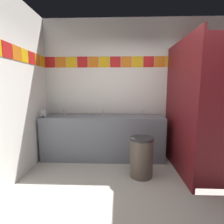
# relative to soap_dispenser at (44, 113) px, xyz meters

# --- Properties ---
(ground_plane) EXTENTS (9.27, 9.27, 0.00)m
(ground_plane) POSITION_rel_soap_dispenser_xyz_m (1.97, -1.28, -0.96)
(ground_plane) COLOR #B2ADA3
(wall_back) EXTENTS (4.21, 0.09, 2.89)m
(wall_back) POSITION_rel_soap_dispenser_xyz_m (1.97, 0.53, 0.48)
(wall_back) COLOR white
(wall_back) RESTS_ON ground_plane
(vanity_counter) EXTENTS (2.45, 0.61, 0.89)m
(vanity_counter) POSITION_rel_soap_dispenser_xyz_m (1.14, 0.18, -0.51)
(vanity_counter) COLOR slate
(vanity_counter) RESTS_ON ground_plane
(faucet_left) EXTENTS (0.04, 0.10, 0.14)m
(faucet_left) POSITION_rel_soap_dispenser_xyz_m (0.32, 0.27, -0.03)
(faucet_left) COLOR silver
(faucet_left) RESTS_ON vanity_counter
(faucet_center) EXTENTS (0.04, 0.10, 0.14)m
(faucet_center) POSITION_rel_soap_dispenser_xyz_m (1.14, 0.27, -0.03)
(faucet_center) COLOR silver
(faucet_center) RESTS_ON vanity_counter
(faucet_right) EXTENTS (0.04, 0.10, 0.14)m
(faucet_right) POSITION_rel_soap_dispenser_xyz_m (1.95, 0.27, -0.03)
(faucet_right) COLOR silver
(faucet_right) RESTS_ON vanity_counter
(soap_dispenser) EXTENTS (0.09, 0.09, 0.16)m
(soap_dispenser) POSITION_rel_soap_dispenser_xyz_m (0.00, 0.00, 0.00)
(soap_dispenser) COLOR gray
(soap_dispenser) RESTS_ON vanity_counter
(stall_divider) EXTENTS (0.92, 1.56, 2.25)m
(stall_divider) POSITION_rel_soap_dispenser_xyz_m (2.66, -0.55, 0.16)
(stall_divider) COLOR maroon
(stall_divider) RESTS_ON ground_plane
(toilet) EXTENTS (0.39, 0.49, 0.74)m
(toilet) POSITION_rel_soap_dispenser_xyz_m (3.10, 0.04, -0.66)
(toilet) COLOR white
(toilet) RESTS_ON ground_plane
(trash_bin) EXTENTS (0.38, 0.38, 0.67)m
(trash_bin) POSITION_rel_soap_dispenser_xyz_m (1.84, -0.57, -0.63)
(trash_bin) COLOR brown
(trash_bin) RESTS_ON ground_plane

